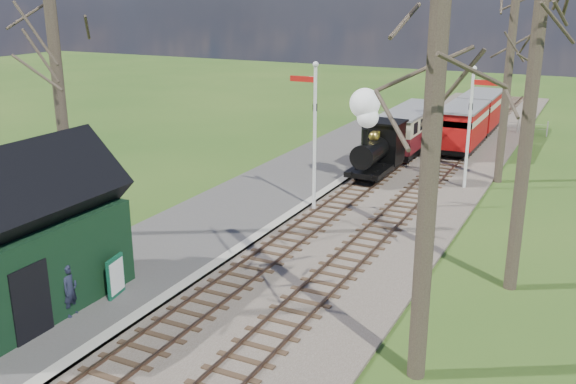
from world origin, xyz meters
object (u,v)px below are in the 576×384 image
at_px(station_shed, 16,241).
at_px(sign_board, 116,276).
at_px(semaphore_far, 471,119).
at_px(red_carriage_a, 462,127).
at_px(person, 70,290).
at_px(red_carriage_b, 481,112).
at_px(locomotive, 375,139).
at_px(semaphore_near, 313,126).
at_px(bench, 60,297).
at_px(coach, 410,128).

relative_size(station_shed, sign_board, 5.19).
xyz_separation_m(semaphore_far, red_carriage_a, (-1.77, 7.18, -1.85)).
xyz_separation_m(station_shed, person, (1.48, 0.33, -1.31)).
bearing_deg(red_carriage_b, locomotive, -101.32).
height_order(semaphore_near, locomotive, semaphore_near).
bearing_deg(semaphore_near, person, -99.96).
relative_size(semaphore_near, red_carriage_a, 1.21).
xyz_separation_m(semaphore_near, bench, (-2.56, -11.57, -3.02)).
xyz_separation_m(red_carriage_a, sign_board, (-5.12, -23.34, -0.70)).
distance_m(red_carriage_b, bench, 30.83).
xyz_separation_m(semaphore_near, coach, (0.77, 11.69, -2.11)).
xyz_separation_m(semaphore_near, sign_board, (-1.75, -10.16, -2.81)).
relative_size(red_carriage_a, bench, 3.35).
height_order(station_shed, coach, station_shed).
bearing_deg(red_carriage_b, station_shed, -102.67).
height_order(station_shed, red_carriage_b, station_shed).
bearing_deg(red_carriage_a, semaphore_near, -104.34).
height_order(coach, sign_board, coach).
distance_m(sign_board, person, 1.55).
xyz_separation_m(sign_board, bench, (-0.81, -1.41, -0.21)).
distance_m(red_carriage_a, sign_board, 23.90).
height_order(semaphore_near, sign_board, semaphore_near).
xyz_separation_m(locomotive, sign_board, (-2.50, -15.79, -1.26)).
xyz_separation_m(semaphore_far, red_carriage_b, (-1.77, 12.68, -1.85)).
relative_size(station_shed, semaphore_far, 1.10).
relative_size(red_carriage_b, bench, 3.35).
distance_m(red_carriage_a, person, 25.44).
bearing_deg(person, red_carriage_a, -22.62).
bearing_deg(coach, semaphore_far, -52.48).
xyz_separation_m(station_shed, semaphore_near, (3.53, 12.00, 1.35)).
distance_m(semaphore_far, coach, 7.41).
bearing_deg(sign_board, person, -101.34).
bearing_deg(sign_board, red_carriage_a, 77.64).
relative_size(locomotive, sign_board, 3.69).
bearing_deg(semaphore_far, station_shed, -115.72).
bearing_deg(person, sign_board, -21.66).
relative_size(semaphore_far, locomotive, 1.28).
bearing_deg(bench, station_shed, -155.99).
bearing_deg(semaphore_far, semaphore_near, -130.60).
height_order(semaphore_near, red_carriage_b, semaphore_near).
height_order(locomotive, red_carriage_a, locomotive).
bearing_deg(person, semaphore_far, -32.46).
distance_m(station_shed, red_carriage_b, 31.45).
bearing_deg(coach, sign_board, -96.57).
bearing_deg(bench, locomotive, 79.10).
bearing_deg(station_shed, semaphore_far, 64.28).
distance_m(locomotive, red_carriage_a, 8.01).
bearing_deg(semaphore_near, sign_board, -99.75).
relative_size(coach, person, 4.74).
xyz_separation_m(coach, red_carriage_a, (2.60, 1.48, -0.01)).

